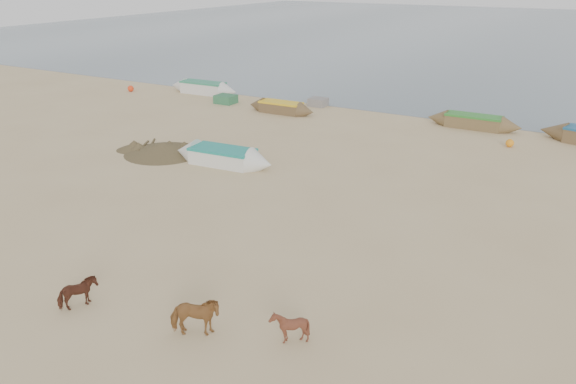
% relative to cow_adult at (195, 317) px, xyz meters
% --- Properties ---
extents(ground, '(140.00, 140.00, 0.00)m').
position_rel_cow_adult_xyz_m(ground, '(-1.76, 4.04, -0.59)').
color(ground, tan).
rests_on(ground, ground).
extents(sea, '(160.00, 160.00, 0.00)m').
position_rel_cow_adult_xyz_m(sea, '(-1.76, 86.04, -0.58)').
color(sea, slate).
rests_on(sea, ground).
extents(cow_adult, '(1.52, 1.22, 1.17)m').
position_rel_cow_adult_xyz_m(cow_adult, '(0.00, 0.00, 0.00)').
color(cow_adult, '#915E2F').
rests_on(cow_adult, ground).
extents(calf_front, '(0.91, 0.83, 0.93)m').
position_rel_cow_adult_xyz_m(calf_front, '(2.31, 1.00, -0.12)').
color(calf_front, '#592B1C').
rests_on(calf_front, ground).
extents(calf_right, '(0.82, 0.96, 0.94)m').
position_rel_cow_adult_xyz_m(calf_right, '(-3.73, -0.63, -0.11)').
color(calf_right, '#50271A').
rests_on(calf_right, ground).
extents(near_canoe, '(5.58, 1.85, 0.83)m').
position_rel_cow_adult_xyz_m(near_canoe, '(-7.70, 11.87, -0.17)').
color(near_canoe, silver).
rests_on(near_canoe, ground).
extents(debris_pile, '(4.86, 4.86, 0.56)m').
position_rel_cow_adult_xyz_m(debris_pile, '(-11.53, 11.78, -0.30)').
color(debris_pile, brown).
rests_on(debris_pile, ground).
extents(waterline_canoes, '(47.18, 4.04, 0.94)m').
position_rel_cow_adult_xyz_m(waterline_canoes, '(2.86, 24.60, -0.16)').
color(waterline_canoes, silver).
rests_on(waterline_canoes, ground).
extents(beach_clutter, '(43.78, 4.37, 0.64)m').
position_rel_cow_adult_xyz_m(beach_clutter, '(1.31, 24.15, -0.29)').
color(beach_clutter, '#2F6843').
rests_on(beach_clutter, ground).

